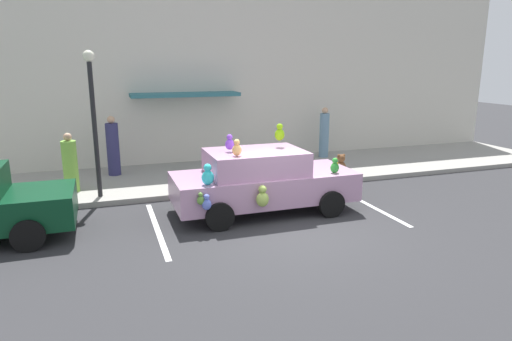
{
  "coord_description": "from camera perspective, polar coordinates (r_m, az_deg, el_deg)",
  "views": [
    {
      "loc": [
        -3.75,
        -8.57,
        3.58
      ],
      "look_at": [
        -0.11,
        1.96,
        0.9
      ],
      "focal_mm": 31.43,
      "sensor_mm": 36.0,
      "label": 1
    }
  ],
  "objects": [
    {
      "name": "teddy_bear_on_sidewalk",
      "position": [
        14.29,
        10.75,
        0.67
      ],
      "size": [
        0.35,
        0.29,
        0.67
      ],
      "color": "brown",
      "rests_on": "sidewalk"
    },
    {
      "name": "street_lamp_post",
      "position": [
        12.12,
        -20.03,
        7.39
      ],
      "size": [
        0.28,
        0.28,
        3.74
      ],
      "color": "black",
      "rests_on": "sidewalk"
    },
    {
      "name": "pedestrian_by_lamp",
      "position": [
        14.62,
        -17.74,
        2.75
      ],
      "size": [
        0.38,
        0.38,
        1.86
      ],
      "color": "navy",
      "rests_on": "sidewalk"
    },
    {
      "name": "plush_covered_car",
      "position": [
        10.9,
        0.71,
        -1.25
      ],
      "size": [
        4.41,
        2.16,
        2.13
      ],
      "color": "#B184A7",
      "rests_on": "ground"
    },
    {
      "name": "parking_stripe_front",
      "position": [
        12.04,
        13.97,
        -4.16
      ],
      "size": [
        0.12,
        3.6,
        0.01
      ],
      "primitive_type": "cube",
      "color": "silver",
      "rests_on": "ground"
    },
    {
      "name": "parking_stripe_rear",
      "position": [
        10.26,
        -12.49,
        -7.21
      ],
      "size": [
        0.12,
        3.6,
        0.01
      ],
      "primitive_type": "cube",
      "color": "silver",
      "rests_on": "ground"
    },
    {
      "name": "ground_plane",
      "position": [
        10.01,
        4.27,
        -7.46
      ],
      "size": [
        60.0,
        60.0,
        0.0
      ],
      "primitive_type": "plane",
      "color": "#2D2D30"
    },
    {
      "name": "pedestrian_walking_past",
      "position": [
        13.1,
        -22.57,
        0.63
      ],
      "size": [
        0.39,
        0.39,
        1.62
      ],
      "color": "#77B241",
      "rests_on": "sidewalk"
    },
    {
      "name": "pedestrian_near_shopfront",
      "position": [
        16.86,
        8.67,
        4.62
      ],
      "size": [
        0.35,
        0.35,
        1.85
      ],
      "color": "#698FA8",
      "rests_on": "sidewalk"
    },
    {
      "name": "sidewalk",
      "position": [
        14.51,
        -3.54,
        -0.48
      ],
      "size": [
        24.0,
        4.0,
        0.15
      ],
      "primitive_type": "cube",
      "color": "gray",
      "rests_on": "ground"
    },
    {
      "name": "storefront_building",
      "position": [
        16.16,
        -5.84,
        12.09
      ],
      "size": [
        24.0,
        1.25,
        6.4
      ],
      "color": "beige",
      "rests_on": "ground"
    }
  ]
}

